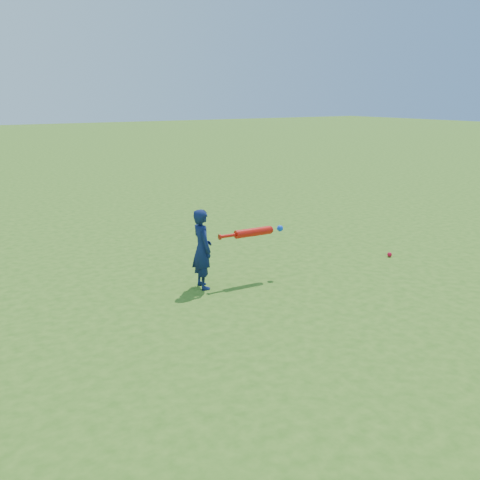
{
  "coord_description": "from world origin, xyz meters",
  "views": [
    {
      "loc": [
        -2.83,
        -4.76,
        2.17
      ],
      "look_at": [
        0.44,
        0.43,
        0.51
      ],
      "focal_mm": 40.0,
      "sensor_mm": 36.0,
      "label": 1
    }
  ],
  "objects": [
    {
      "name": "ground_ball_red",
      "position": [
        2.73,
        0.15,
        0.03
      ],
      "size": [
        0.06,
        0.06,
        0.06
      ],
      "primitive_type": "sphere",
      "color": "red",
      "rests_on": "ground"
    },
    {
      "name": "child",
      "position": [
        -0.05,
        0.45,
        0.47
      ],
      "size": [
        0.27,
        0.37,
        0.93
      ],
      "primitive_type": "imported",
      "rotation": [
        0.0,
        0.0,
        1.44
      ],
      "color": "#0F1A46",
      "rests_on": "ground"
    },
    {
      "name": "bat_swing",
      "position": [
        0.63,
        0.37,
        0.6
      ],
      "size": [
        0.88,
        0.12,
        0.1
      ],
      "rotation": [
        0.0,
        0.0,
        -0.05
      ],
      "color": "red",
      "rests_on": "ground"
    },
    {
      "name": "ground",
      "position": [
        0.0,
        0.0,
        0.0
      ],
      "size": [
        80.0,
        80.0,
        0.0
      ],
      "primitive_type": "plane",
      "color": "#366618",
      "rests_on": "ground"
    }
  ]
}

